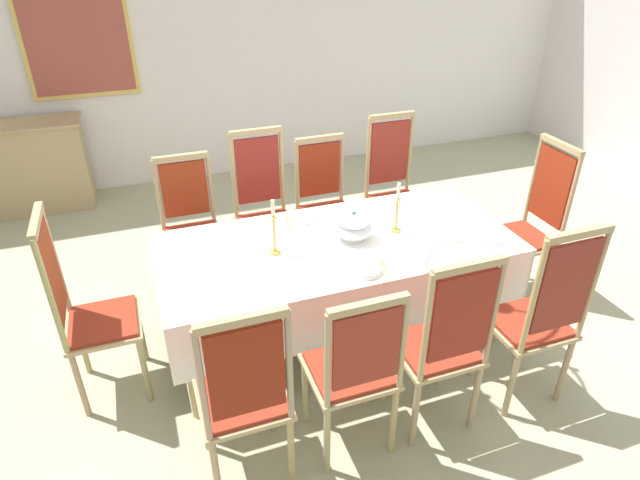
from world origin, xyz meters
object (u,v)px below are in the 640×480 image
Objects in this scene: chair_south_c at (443,342)px; soup_tureen at (353,226)px; chair_north_a at (191,225)px; chair_north_b at (264,208)px; chair_north_c at (325,203)px; dining_table at (337,252)px; chair_head_west at (86,309)px; chair_head_east at (531,223)px; chair_south_b at (354,368)px; chair_south_a at (244,394)px; candlestick_west at (274,232)px; chair_north_d at (393,187)px; candlestick_east at (397,212)px; chair_south_d at (539,315)px; framed_painting at (74,23)px; sideboard at (12,169)px; spoon_primary at (384,265)px; bowl_near_right at (303,218)px; spoon_secondary at (288,220)px; bowl_near_left at (366,269)px.

soup_tureen is at bearing 98.67° from chair_south_c.
chair_north_b is (0.57, 0.01, 0.04)m from chair_north_a.
dining_table is at bearing 74.68° from chair_north_c.
chair_head_west is 3.10m from chair_head_east.
chair_south_a is at bearing -179.55° from chair_south_b.
chair_north_c is at bearing 179.21° from chair_north_b.
chair_head_west is at bearing 180.00° from dining_table.
dining_table is 1.84× the size of chair_head_east.
soup_tureen is at bearing 0.00° from candlestick_west.
chair_south_a is at bearing -132.20° from dining_table.
chair_head_west is (-2.42, -0.92, 0.01)m from chair_north_d.
dining_table is 6.49× the size of candlestick_east.
chair_south_d is 1.22m from soup_tureen.
chair_head_west is (-0.72, 0.92, 0.03)m from chair_south_a.
chair_head_west is at bearing 20.82° from chair_north_d.
chair_south_d is (1.13, -1.84, 0.00)m from chair_north_b.
framed_painting is (-1.23, 2.25, 1.11)m from chair_north_b.
chair_north_c is 3.26m from sideboard.
chair_south_b is 0.72m from spoon_primary.
chair_south_a is at bearing -135.76° from soup_tureen.
chair_north_a is at bearing 114.46° from candlestick_west.
chair_south_b is 1.58m from chair_head_west.
chair_north_a is 1.16m from chair_head_west.
chair_south_d reaches higher than dining_table.
sideboard is (-2.06, 3.83, -0.12)m from chair_south_b.
spoon_primary is 0.12× the size of sideboard.
chair_head_west reaches higher than candlestick_west.
bowl_near_right is 0.11m from spoon_secondary.
framed_painting reaches higher than candlestick_east.
bowl_near_left is 0.13× the size of framed_painting.
chair_north_a is 0.76× the size of sideboard.
candlestick_east reaches higher than soup_tureen.
chair_south_c is 4.58m from framed_painting.
soup_tureen is at bearing 180.00° from candlestick_east.
framed_painting reaches higher than candlestick_west.
chair_north_b is 0.61m from bowl_near_right.
chair_north_a is 6.05× the size of bowl_near_left.
chair_head_west is at bearing 166.20° from bowl_near_left.
chair_south_b is at bearing 179.53° from chair_south_d.
chair_north_d reaches higher than spoon_secondary.
spoon_primary is at bearing 142.01° from chair_south_d.
spoon_secondary is (-0.38, 0.74, 0.00)m from spoon_primary.
soup_tureen is 0.53m from candlestick_west.
chair_south_c is at bearing -54.04° from candlestick_west.
chair_north_b reaches higher than sideboard.
chair_north_b reaches higher than chair_north_c.
bowl_near_right is at bearing 130.76° from sideboard.
bowl_near_left is at bearing -40.93° from candlestick_west.
candlestick_east is at bearing 133.24° from sideboard.
chair_north_c is at bearing 100.27° from candlestick_east.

